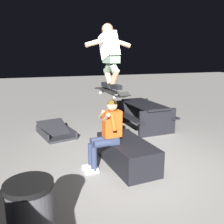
# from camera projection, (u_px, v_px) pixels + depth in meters

# --- Properties ---
(ground_plane) EXTENTS (40.00, 40.00, 0.00)m
(ground_plane) POSITION_uv_depth(u_px,v_px,m) (132.00, 171.00, 4.66)
(ground_plane) COLOR gray
(ledge_box_main) EXTENTS (1.56, 0.82, 0.50)m
(ledge_box_main) POSITION_uv_depth(u_px,v_px,m) (127.00, 153.00, 4.85)
(ledge_box_main) COLOR black
(ledge_box_main) RESTS_ON ground
(person_sitting_on_ledge) EXTENTS (0.60, 0.77, 1.34)m
(person_sitting_on_ledge) POSITION_uv_depth(u_px,v_px,m) (107.00, 131.00, 4.63)
(person_sitting_on_ledge) COLOR #2D3856
(person_sitting_on_ledge) RESTS_ON ground
(skateboard) EXTENTS (1.04, 0.37, 0.13)m
(skateboard) POSITION_uv_depth(u_px,v_px,m) (111.00, 92.00, 4.45)
(skateboard) COLOR black
(skater_airborne) EXTENTS (0.63, 0.89, 1.12)m
(skater_airborne) POSITION_uv_depth(u_px,v_px,m) (110.00, 53.00, 4.34)
(skater_airborne) COLOR black
(kicker_ramp) EXTENTS (1.32, 0.99, 0.42)m
(kicker_ramp) POSITION_uv_depth(u_px,v_px,m) (56.00, 133.00, 6.65)
(kicker_ramp) COLOR #28282D
(kicker_ramp) RESTS_ON ground
(picnic_table_back) EXTENTS (1.76, 1.42, 0.75)m
(picnic_table_back) POSITION_uv_depth(u_px,v_px,m) (144.00, 111.00, 7.25)
(picnic_table_back) COLOR black
(picnic_table_back) RESTS_ON ground
(trash_bin) EXTENTS (0.50, 0.50, 0.90)m
(trash_bin) POSITION_uv_depth(u_px,v_px,m) (32.00, 221.00, 2.59)
(trash_bin) COLOR #47474C
(trash_bin) RESTS_ON ground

